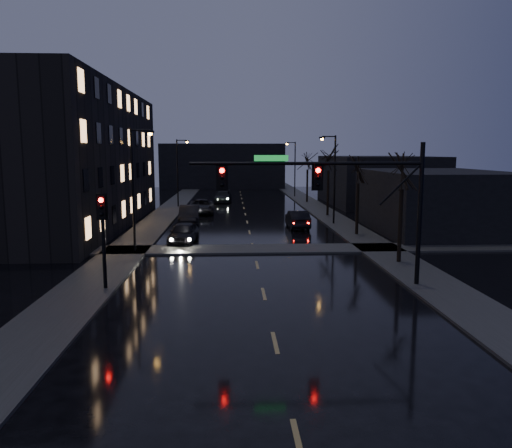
{
  "coord_description": "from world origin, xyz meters",
  "views": [
    {
      "loc": [
        -1.48,
        -14.42,
        6.53
      ],
      "look_at": [
        -0.33,
        8.6,
        3.2
      ],
      "focal_mm": 35.0,
      "sensor_mm": 36.0,
      "label": 1
    }
  ],
  "objects": [
    {
      "name": "ground",
      "position": [
        0.0,
        0.0,
        0.0
      ],
      "size": [
        160.0,
        160.0,
        0.0
      ],
      "primitive_type": "plane",
      "color": "black",
      "rests_on": "ground"
    },
    {
      "name": "oncoming_car_b",
      "position": [
        -5.35,
        31.28,
        0.83
      ],
      "size": [
        2.0,
        5.14,
        1.67
      ],
      "primitive_type": "imported",
      "rotation": [
        0.0,
        0.0,
        0.05
      ],
      "color": "black",
      "rests_on": "ground"
    },
    {
      "name": "streetlight_l_far",
      "position": [
        -7.58,
        45.0,
        4.77
      ],
      "size": [
        1.53,
        0.28,
        8.0
      ],
      "color": "black",
      "rests_on": "ground"
    },
    {
      "name": "signal_pole_left",
      "position": [
        -7.5,
        8.99,
        3.01
      ],
      "size": [
        0.35,
        0.41,
        4.53
      ],
      "color": "black",
      "rests_on": "ground"
    },
    {
      "name": "oncoming_car_c",
      "position": [
        -4.67,
        38.82,
        0.77
      ],
      "size": [
        2.8,
        5.66,
        1.54
      ],
      "primitive_type": "imported",
      "rotation": [
        0.0,
        0.0,
        0.04
      ],
      "color": "black",
      "rests_on": "ground"
    },
    {
      "name": "oncoming_car_a",
      "position": [
        -4.95,
        21.25,
        0.76
      ],
      "size": [
        2.19,
        4.6,
        1.52
      ],
      "primitive_type": "imported",
      "rotation": [
        0.0,
        0.0,
        -0.09
      ],
      "color": "black",
      "rests_on": "ground"
    },
    {
      "name": "sidewalk_right",
      "position": [
        8.5,
        35.0,
        0.06
      ],
      "size": [
        3.0,
        140.0,
        0.12
      ],
      "primitive_type": "cube",
      "color": "#2D2D2B",
      "rests_on": "ground"
    },
    {
      "name": "signal_mast",
      "position": [
        3.85,
        9.0,
        4.87
      ],
      "size": [
        11.11,
        0.41,
        7.0
      ],
      "color": "black",
      "rests_on": "ground"
    },
    {
      "name": "lead_car",
      "position": [
        4.25,
        28.18,
        0.77
      ],
      "size": [
        1.73,
        4.69,
        1.54
      ],
      "primitive_type": "imported",
      "rotation": [
        0.0,
        0.0,
        3.16
      ],
      "color": "black",
      "rests_on": "ground"
    },
    {
      "name": "sidewalk_left",
      "position": [
        -8.5,
        35.0,
        0.06
      ],
      "size": [
        3.0,
        140.0,
        0.12
      ],
      "primitive_type": "cube",
      "color": "#2D2D2B",
      "rests_on": "ground"
    },
    {
      "name": "far_block",
      "position": [
        -3.0,
        78.0,
        4.0
      ],
      "size": [
        22.0,
        10.0,
        8.0
      ],
      "primitive_type": "cube",
      "color": "black",
      "rests_on": "ground"
    },
    {
      "name": "tree_mid_a",
      "position": [
        8.4,
        24.0,
        5.83
      ],
      "size": [
        3.3,
        3.3,
        7.58
      ],
      "color": "black",
      "rests_on": "ground"
    },
    {
      "name": "sidewalk_cross",
      "position": [
        0.0,
        18.5,
        0.06
      ],
      "size": [
        40.0,
        3.0,
        0.12
      ],
      "primitive_type": "cube",
      "color": "#2D2D2B",
      "rests_on": "ground"
    },
    {
      "name": "tree_near",
      "position": [
        8.4,
        14.0,
        6.22
      ],
      "size": [
        3.52,
        3.52,
        8.08
      ],
      "color": "black",
      "rests_on": "ground"
    },
    {
      "name": "streetlight_r_far",
      "position": [
        7.58,
        58.0,
        4.77
      ],
      "size": [
        1.53,
        0.28,
        8.0
      ],
      "color": "black",
      "rests_on": "ground"
    },
    {
      "name": "streetlight_l_near",
      "position": [
        -7.58,
        18.0,
        4.77
      ],
      "size": [
        1.53,
        0.28,
        8.0
      ],
      "color": "black",
      "rests_on": "ground"
    },
    {
      "name": "commercial_right_far",
      "position": [
        17.0,
        48.0,
        3.0
      ],
      "size": [
        12.0,
        18.0,
        6.0
      ],
      "primitive_type": "cube",
      "color": "black",
      "rests_on": "ground"
    },
    {
      "name": "streetlight_r_mid",
      "position": [
        7.58,
        30.0,
        4.77
      ],
      "size": [
        1.53,
        0.28,
        8.0
      ],
      "color": "black",
      "rests_on": "ground"
    },
    {
      "name": "apartment_block",
      "position": [
        -16.5,
        30.0,
        6.0
      ],
      "size": [
        12.0,
        30.0,
        12.0
      ],
      "primitive_type": "cube",
      "color": "black",
      "rests_on": "ground"
    },
    {
      "name": "tree_far",
      "position": [
        8.4,
        50.0,
        6.06
      ],
      "size": [
        3.43,
        3.43,
        7.88
      ],
      "color": "black",
      "rests_on": "ground"
    },
    {
      "name": "commercial_right_near",
      "position": [
        15.5,
        26.0,
        2.5
      ],
      "size": [
        10.0,
        14.0,
        5.0
      ],
      "primitive_type": "cube",
      "color": "black",
      "rests_on": "ground"
    },
    {
      "name": "oncoming_car_d",
      "position": [
        -2.57,
        50.91,
        0.75
      ],
      "size": [
        2.42,
        5.3,
        1.5
      ],
      "primitive_type": "imported",
      "rotation": [
        0.0,
        0.0,
        -0.06
      ],
      "color": "black",
      "rests_on": "ground"
    },
    {
      "name": "tree_mid_b",
      "position": [
        8.4,
        36.0,
        6.61
      ],
      "size": [
        3.74,
        3.74,
        8.59
      ],
      "color": "black",
      "rests_on": "ground"
    }
  ]
}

